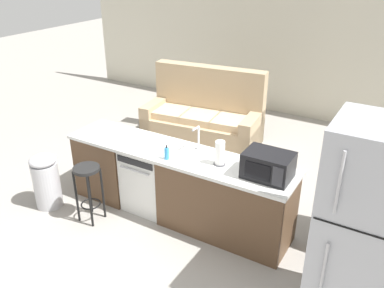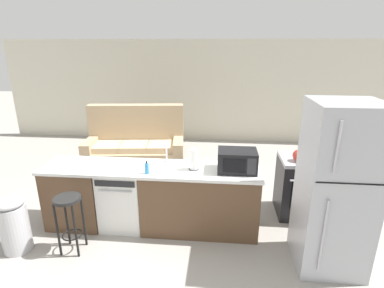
{
  "view_description": "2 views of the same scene",
  "coord_description": "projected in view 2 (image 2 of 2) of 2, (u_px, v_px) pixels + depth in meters",
  "views": [
    {
      "loc": [
        2.52,
        -3.61,
        3.08
      ],
      "look_at": [
        0.31,
        0.11,
        0.99
      ],
      "focal_mm": 38.0,
      "sensor_mm": 36.0,
      "label": 1
    },
    {
      "loc": [
        1.06,
        -3.64,
        2.46
      ],
      "look_at": [
        0.65,
        0.67,
        1.02
      ],
      "focal_mm": 28.0,
      "sensor_mm": 36.0,
      "label": 2
    }
  ],
  "objects": [
    {
      "name": "wall_back",
      "position": [
        191.0,
        91.0,
        7.84
      ],
      "size": [
        10.0,
        0.06,
        2.6
      ],
      "color": "beige",
      "rests_on": "ground_plane"
    },
    {
      "name": "paper_towel_roll",
      "position": [
        194.0,
        160.0,
        3.91
      ],
      "size": [
        0.14,
        0.14,
        0.28
      ],
      "color": "#4C4C51",
      "rests_on": "kitchen_counter"
    },
    {
      "name": "microwave",
      "position": [
        237.0,
        161.0,
        3.86
      ],
      "size": [
        0.5,
        0.37,
        0.28
      ],
      "color": "black",
      "rests_on": "kitchen_counter"
    },
    {
      "name": "ground_plane",
      "position": [
        143.0,
        225.0,
        4.31
      ],
      "size": [
        24.0,
        24.0,
        0.0
      ],
      "primitive_type": "plane",
      "color": "gray"
    },
    {
      "name": "kitchen_counter",
      "position": [
        158.0,
        199.0,
        4.16
      ],
      "size": [
        2.94,
        0.66,
        0.9
      ],
      "color": "brown",
      "rests_on": "ground_plane"
    },
    {
      "name": "soap_bottle",
      "position": [
        147.0,
        168.0,
        3.79
      ],
      "size": [
        0.06,
        0.06,
        0.18
      ],
      "color": "#338CCC",
      "rests_on": "kitchen_counter"
    },
    {
      "name": "sink_faucet",
      "position": [
        166.0,
        153.0,
        4.14
      ],
      "size": [
        0.07,
        0.18,
        0.3
      ],
      "color": "silver",
      "rests_on": "kitchen_counter"
    },
    {
      "name": "stove_range",
      "position": [
        304.0,
        186.0,
        4.47
      ],
      "size": [
        0.76,
        0.68,
        0.9
      ],
      "color": "black",
      "rests_on": "ground_plane"
    },
    {
      "name": "kettle",
      "position": [
        299.0,
        155.0,
        4.2
      ],
      "size": [
        0.21,
        0.17,
        0.19
      ],
      "color": "red",
      "rests_on": "stove_range"
    },
    {
      "name": "dishwasher",
      "position": [
        124.0,
        198.0,
        4.2
      ],
      "size": [
        0.58,
        0.61,
        0.84
      ],
      "color": "silver",
      "rests_on": "ground_plane"
    },
    {
      "name": "refrigerator",
      "position": [
        336.0,
        189.0,
        3.27
      ],
      "size": [
        0.72,
        0.73,
        1.93
      ],
      "color": "#A8AAB2",
      "rests_on": "ground_plane"
    },
    {
      "name": "trash_bin",
      "position": [
        14.0,
        223.0,
        3.67
      ],
      "size": [
        0.35,
        0.35,
        0.74
      ],
      "color": "#B7B7BC",
      "rests_on": "ground_plane"
    },
    {
      "name": "couch",
      "position": [
        136.0,
        147.0,
        6.33
      ],
      "size": [
        2.09,
        1.12,
        1.27
      ],
      "color": "tan",
      "rests_on": "ground_plane"
    },
    {
      "name": "bar_stool",
      "position": [
        69.0,
        213.0,
        3.62
      ],
      "size": [
        0.32,
        0.32,
        0.74
      ],
      "color": "black",
      "rests_on": "ground_plane"
    }
  ]
}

